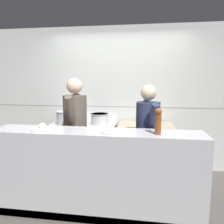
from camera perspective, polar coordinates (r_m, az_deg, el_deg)
The scene contains 12 objects.
ground_plane at distance 3.13m, azimuth -1.33°, elevation -23.26°, with size 14.00×14.00×0.00m, color #4C4742.
wall_back_tiled at distance 4.07m, azimuth 1.93°, elevation 3.57°, with size 8.00×0.06×2.60m.
oven_range at distance 3.96m, azimuth -7.50°, elevation -9.37°, with size 1.15×0.71×0.87m.
prep_counter at distance 3.82m, azimuth 8.64°, elevation -9.95°, with size 0.92×0.65×0.90m.
pass_counter at distance 2.76m, azimuth -4.24°, elevation -15.67°, with size 2.54×0.45×1.05m.
stock_pot at distance 3.90m, azimuth -12.05°, elevation -1.37°, with size 0.33×0.33×0.23m.
sauce_pot at distance 3.81m, azimuth -3.28°, elevation -1.72°, with size 0.31×0.31×0.19m.
plated_dish_main at distance 2.76m, azimuth -17.74°, elevation -4.07°, with size 0.26×0.26×0.09m.
plated_dish_appetiser at distance 2.51m, azimuth 0.36°, elevation -5.19°, with size 0.28×0.28×0.02m.
pepper_mill at distance 2.45m, azimuth 11.96°, elevation -2.25°, with size 0.08×0.08×0.29m.
chef_head_cook at distance 3.25m, azimuth -9.53°, elevation -4.43°, with size 0.36×0.73×1.67m.
chef_sous at distance 3.04m, azimuth 9.25°, elevation -6.29°, with size 0.40×0.69×1.58m.
Camera 1 is at (0.45, -2.63, 1.65)m, focal length 35.00 mm.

